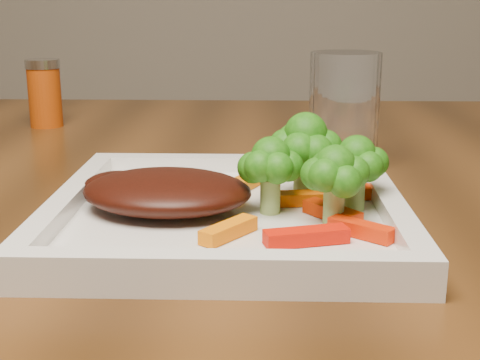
{
  "coord_description": "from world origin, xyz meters",
  "views": [
    {
      "loc": [
        0.08,
        -0.64,
        0.92
      ],
      "look_at": [
        0.06,
        -0.14,
        0.79
      ],
      "focal_mm": 50.0,
      "sensor_mm": 36.0,
      "label": 1
    }
  ],
  "objects_px": {
    "steak": "(167,191)",
    "drinking_glass": "(344,111)",
    "spice_shaker": "(45,93)",
    "plate": "(227,218)"
  },
  "relations": [
    {
      "from": "steak",
      "to": "drinking_glass",
      "type": "relative_size",
      "value": 1.11
    },
    {
      "from": "spice_shaker",
      "to": "drinking_glass",
      "type": "height_order",
      "value": "drinking_glass"
    },
    {
      "from": "steak",
      "to": "drinking_glass",
      "type": "height_order",
      "value": "drinking_glass"
    },
    {
      "from": "plate",
      "to": "drinking_glass",
      "type": "height_order",
      "value": "drinking_glass"
    },
    {
      "from": "plate",
      "to": "spice_shaker",
      "type": "distance_m",
      "value": 0.49
    },
    {
      "from": "steak",
      "to": "spice_shaker",
      "type": "bearing_deg",
      "value": 118.85
    },
    {
      "from": "plate",
      "to": "steak",
      "type": "relative_size",
      "value": 2.03
    },
    {
      "from": "plate",
      "to": "spice_shaker",
      "type": "height_order",
      "value": "spice_shaker"
    },
    {
      "from": "spice_shaker",
      "to": "drinking_glass",
      "type": "bearing_deg",
      "value": -30.01
    },
    {
      "from": "spice_shaker",
      "to": "drinking_glass",
      "type": "xyz_separation_m",
      "value": [
        0.38,
        -0.22,
        0.01
      ]
    }
  ]
}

